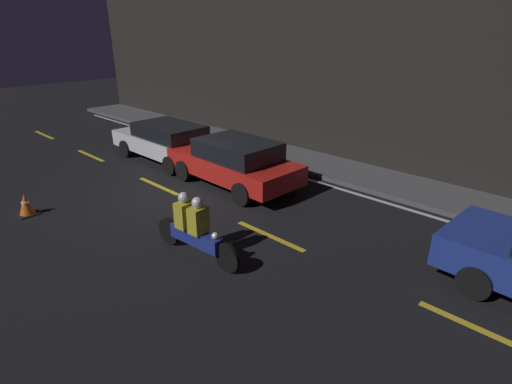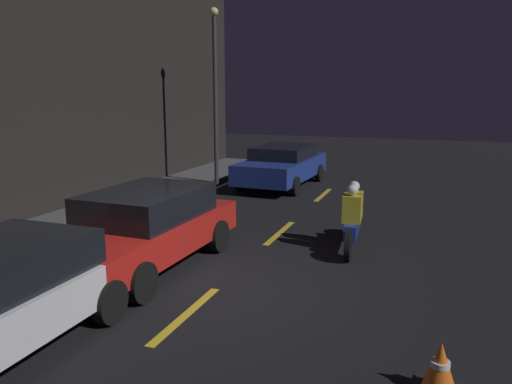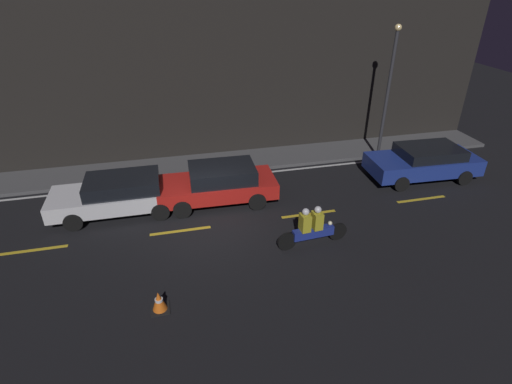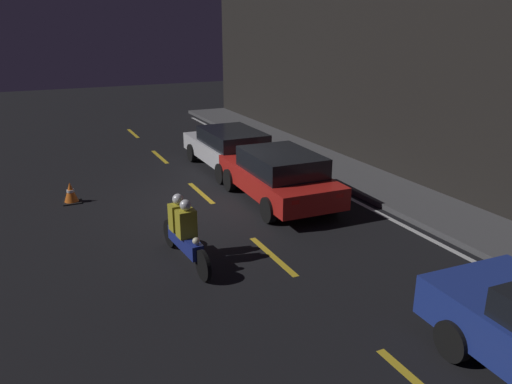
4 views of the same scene
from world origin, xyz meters
name	(u,v)px [view 1 (image 1 of 4)]	position (x,y,z in m)	size (l,w,h in m)	color
ground_plane	(179,195)	(0.00, 0.00, 0.00)	(56.00, 56.00, 0.00)	black
raised_curb	(287,156)	(0.00, 4.87, 0.07)	(28.00, 2.06, 0.14)	#4C4C4F
building_front	(312,45)	(0.00, 6.04, 3.85)	(28.00, 0.30, 7.71)	black
lane_dash_a	(44,135)	(-10.00, 0.00, 0.00)	(2.00, 0.14, 0.01)	gold
lane_dash_b	(90,156)	(-5.50, 0.00, 0.00)	(2.00, 0.14, 0.01)	gold
lane_dash_c	(159,186)	(-1.00, 0.00, 0.00)	(2.00, 0.14, 0.01)	gold
lane_dash_d	(270,236)	(3.50, 0.00, 0.00)	(2.00, 0.14, 0.01)	gold
lane_dash_e	(482,331)	(8.00, 0.00, 0.00)	(2.00, 0.14, 0.01)	gold
lane_solid_kerb	(264,166)	(0.00, 3.59, 0.00)	(25.20, 0.14, 0.01)	silver
sedan_white	(168,141)	(-2.94, 1.73, 0.72)	(4.55, 1.94, 1.34)	silver
taxi_red	(234,161)	(0.57, 1.68, 0.75)	(4.33, 2.05, 1.41)	red
motorcycle	(193,228)	(2.93, -1.72, 0.64)	(2.34, 0.41, 1.37)	black
traffic_cone_near	(26,204)	(-1.75, -3.43, 0.28)	(0.48, 0.48, 0.57)	black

